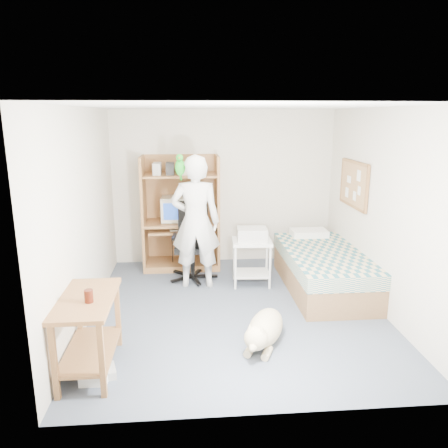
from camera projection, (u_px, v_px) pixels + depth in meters
name	position (u px, v px, depth m)	size (l,w,h in m)	color
floor	(236.00, 310.00, 5.54)	(4.00, 4.00, 0.00)	#4C5567
wall_back	(223.00, 187.00, 7.17)	(3.60, 0.02, 2.50)	beige
wall_right	(382.00, 211.00, 5.38)	(0.02, 4.00, 2.50)	beige
wall_left	(84.00, 217.00, 5.09)	(0.02, 4.00, 2.50)	beige
ceiling	(238.00, 107.00, 4.93)	(3.60, 4.00, 0.02)	white
computer_hutch	(181.00, 217.00, 6.97)	(1.20, 0.63, 1.80)	brown
bed	(323.00, 269.00, 6.17)	(1.02, 2.02, 0.66)	brown
side_desk	(88.00, 323.00, 4.14)	(0.50, 1.00, 0.75)	brown
corkboard	(354.00, 184.00, 6.20)	(0.04, 0.94, 0.66)	#997044
office_chair	(193.00, 252.00, 6.56)	(0.64, 0.64, 1.14)	black
person	(196.00, 222.00, 6.13)	(0.69, 0.45, 1.89)	white
parrot	(180.00, 166.00, 5.94)	(0.14, 0.24, 0.38)	#159521
dog	(264.00, 329.00, 4.68)	(0.61, 1.01, 0.40)	tan
printer_cart	(252.00, 255.00, 6.29)	(0.58, 0.48, 0.67)	white
printer	(252.00, 234.00, 6.22)	(0.42, 0.32, 0.18)	#B9B9B4
crt_monitor	(174.00, 209.00, 6.93)	(0.41, 0.44, 0.38)	beige
keyboard	(184.00, 229.00, 6.85)	(0.45, 0.16, 0.03)	beige
pencil_cup	(201.00, 218.00, 6.91)	(0.08, 0.08, 0.12)	gold
drink_glass	(89.00, 296.00, 3.96)	(0.08, 0.08, 0.12)	#3C1309
floor_box_a	(95.00, 377.00, 4.04)	(0.25, 0.20, 0.10)	white
floor_box_b	(106.00, 372.00, 4.14)	(0.18, 0.22, 0.08)	#AEAEA9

